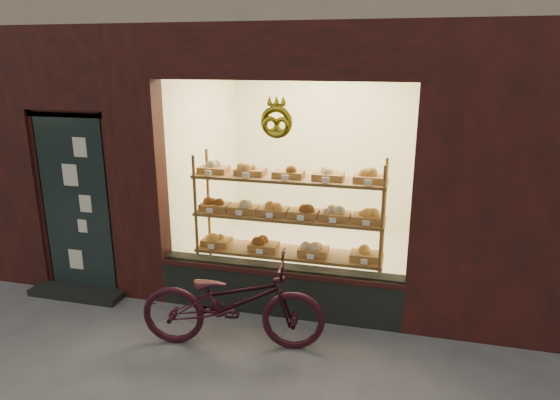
# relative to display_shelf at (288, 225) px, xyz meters

# --- Properties ---
(display_shelf) EXTENTS (2.20, 0.45, 1.70)m
(display_shelf) POSITION_rel_display_shelf_xyz_m (0.00, 0.00, 0.00)
(display_shelf) COLOR #553E18
(display_shelf) RESTS_ON ground
(bicycle) EXTENTS (1.88, 0.92, 0.95)m
(bicycle) POSITION_rel_display_shelf_xyz_m (-0.27, -1.19, -0.42)
(bicycle) COLOR black
(bicycle) RESTS_ON ground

